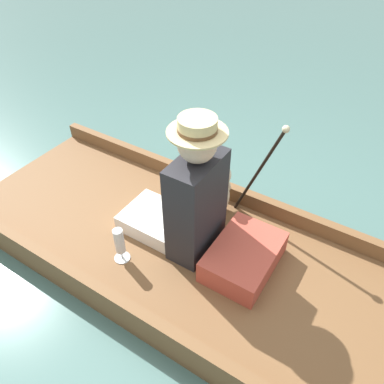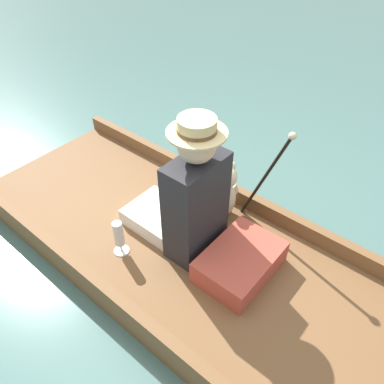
{
  "view_description": "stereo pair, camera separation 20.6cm",
  "coord_description": "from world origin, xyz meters",
  "px_view_note": "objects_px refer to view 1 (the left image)",
  "views": [
    {
      "loc": [
        -1.27,
        -0.88,
        1.89
      ],
      "look_at": [
        0.05,
        -0.05,
        0.54
      ],
      "focal_mm": 35.0,
      "sensor_mm": 36.0,
      "label": 1
    },
    {
      "loc": [
        -1.15,
        -1.05,
        1.89
      ],
      "look_at": [
        0.05,
        -0.05,
        0.54
      ],
      "focal_mm": 35.0,
      "sensor_mm": 36.0,
      "label": 2
    }
  ],
  "objects_px": {
    "teddy_bear": "(218,190)",
    "wine_glass": "(120,243)",
    "walking_cane": "(263,164)",
    "seated_person": "(188,200)"
  },
  "relations": [
    {
      "from": "seated_person",
      "to": "walking_cane",
      "type": "bearing_deg",
      "value": -41.11
    },
    {
      "from": "seated_person",
      "to": "walking_cane",
      "type": "xyz_separation_m",
      "value": [
        0.44,
        -0.26,
        0.08
      ]
    },
    {
      "from": "seated_person",
      "to": "walking_cane",
      "type": "distance_m",
      "value": 0.52
    },
    {
      "from": "teddy_bear",
      "to": "wine_glass",
      "type": "xyz_separation_m",
      "value": [
        -0.66,
        0.28,
        -0.05
      ]
    },
    {
      "from": "seated_person",
      "to": "walking_cane",
      "type": "height_order",
      "value": "seated_person"
    },
    {
      "from": "seated_person",
      "to": "wine_glass",
      "type": "bearing_deg",
      "value": 130.82
    },
    {
      "from": "teddy_bear",
      "to": "wine_glass",
      "type": "distance_m",
      "value": 0.72
    },
    {
      "from": "teddy_bear",
      "to": "walking_cane",
      "type": "relative_size",
      "value": 0.56
    },
    {
      "from": "walking_cane",
      "to": "teddy_bear",
      "type": "bearing_deg",
      "value": 113.28
    },
    {
      "from": "seated_person",
      "to": "walking_cane",
      "type": "relative_size",
      "value": 1.22
    }
  ]
}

